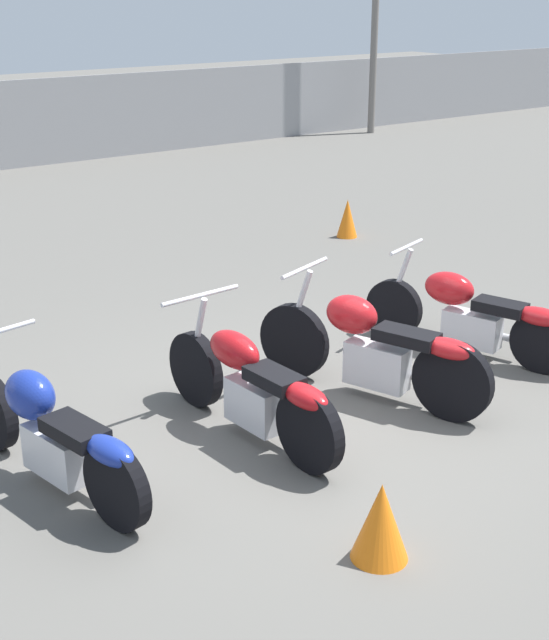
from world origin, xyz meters
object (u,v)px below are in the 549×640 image
Objects in this scene: motorcycle_slot_2 at (374,349)px; traffic_cone_near at (347,218)px; motorcycle_slot_3 at (470,314)px; traffic_cone_far at (381,521)px; motorcycle_slot_0 at (51,433)px; motorcycle_slot_1 at (252,387)px.

motorcycle_slot_2 is 3.97× the size of traffic_cone_near.
motorcycle_slot_2 reaches higher than motorcycle_slot_3.
motorcycle_slot_2 is 2.25m from traffic_cone_far.
motorcycle_slot_0 reaches higher than motorcycle_slot_3.
traffic_cone_near is (5.82, 3.80, -0.15)m from motorcycle_slot_0.
motorcycle_slot_3 is (2.56, 0.17, -0.02)m from motorcycle_slot_1.
traffic_cone_near reaches higher than traffic_cone_far.
motorcycle_slot_2 is at bearing 169.62° from motorcycle_slot_3.
traffic_cone_near is (1.77, 3.83, -0.13)m from motorcycle_slot_3.
motorcycle_slot_2 reaches higher than traffic_cone_far.
traffic_cone_near is at bearing 51.34° from traffic_cone_far.
motorcycle_slot_1 is at bearing 165.66° from motorcycle_slot_3.
motorcycle_slot_3 is 3.83× the size of traffic_cone_near.
motorcycle_slot_0 reaches higher than traffic_cone_near.
motorcycle_slot_3 is 3.93× the size of traffic_cone_far.
traffic_cone_far is (1.25, -1.92, -0.15)m from motorcycle_slot_0.
motorcycle_slot_3 is at bearing -11.73° from motorcycle_slot_2.
motorcycle_slot_3 is (1.35, 0.18, -0.05)m from motorcycle_slot_2.
motorcycle_slot_2 is at bearing -4.60° from motorcycle_slot_1.
traffic_cone_far is (-4.57, -5.71, -0.01)m from traffic_cone_near.
traffic_cone_far is at bearing -67.34° from motorcycle_slot_0.
motorcycle_slot_1 is 3.98× the size of traffic_cone_far.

